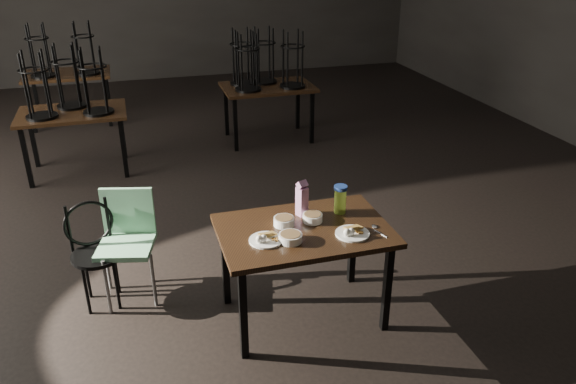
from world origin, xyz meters
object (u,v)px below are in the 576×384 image
object	(u,v)px
water_bottle	(340,199)
school_chair	(127,235)
bentwood_chair	(94,246)
main_table	(304,238)
juice_carton	(302,199)

from	to	relation	value
water_bottle	school_chair	xyz separation A→B (m)	(-1.54, 0.51, -0.34)
bentwood_chair	school_chair	distance (m)	0.25
main_table	juice_carton	world-z (taller)	juice_carton
water_bottle	school_chair	world-z (taller)	water_bottle
main_table	bentwood_chair	size ratio (longest dim) A/B	1.47
school_chair	water_bottle	bearing A→B (deg)	-3.84
juice_carton	water_bottle	xyz separation A→B (m)	(0.28, -0.04, -0.02)
water_bottle	main_table	bearing A→B (deg)	-154.47
juice_carton	bentwood_chair	bearing A→B (deg)	163.45
main_table	school_chair	size ratio (longest dim) A/B	1.38
main_table	bentwood_chair	distance (m)	1.60
main_table	school_chair	bearing A→B (deg)	151.14
main_table	water_bottle	distance (m)	0.41
main_table	water_bottle	xyz separation A→B (m)	(0.33, 0.16, 0.19)
juice_carton	school_chair	xyz separation A→B (m)	(-1.26, 0.47, -0.35)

